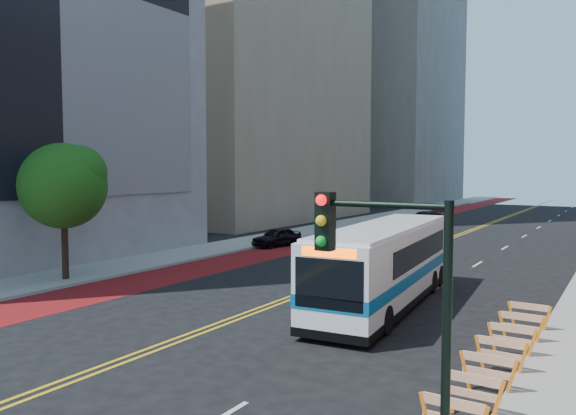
% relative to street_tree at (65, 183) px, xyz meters
% --- Properties ---
extents(ground, '(160.00, 160.00, 0.00)m').
position_rel_street_tree_xyz_m(ground, '(11.24, -6.04, -4.91)').
color(ground, black).
rests_on(ground, ground).
extents(sidewalk_left, '(4.00, 140.00, 0.15)m').
position_rel_street_tree_xyz_m(sidewalk_left, '(-0.76, 23.96, -4.84)').
color(sidewalk_left, gray).
rests_on(sidewalk_left, ground).
extents(bus_lane_paint, '(3.60, 140.00, 0.01)m').
position_rel_street_tree_xyz_m(bus_lane_paint, '(3.14, 23.96, -4.91)').
color(bus_lane_paint, '#620E11').
rests_on(bus_lane_paint, ground).
extents(center_line_inner, '(0.14, 140.00, 0.01)m').
position_rel_street_tree_xyz_m(center_line_inner, '(11.06, 23.96, -4.91)').
color(center_line_inner, gold).
rests_on(center_line_inner, ground).
extents(center_line_outer, '(0.14, 140.00, 0.01)m').
position_rel_street_tree_xyz_m(center_line_outer, '(11.42, 23.96, -4.91)').
color(center_line_outer, gold).
rests_on(center_line_outer, ground).
extents(lane_dashes, '(0.14, 98.20, 0.01)m').
position_rel_street_tree_xyz_m(lane_dashes, '(16.04, 31.96, -4.90)').
color(lane_dashes, silver).
rests_on(lane_dashes, ground).
extents(midrise_left_far, '(20.00, 26.00, 65.00)m').
position_rel_street_tree_xyz_m(midrise_left_far, '(-12.76, 71.96, 27.59)').
color(midrise_left_far, slate).
rests_on(midrise_left_far, ground).
extents(construction_barriers, '(1.42, 10.91, 1.00)m').
position_rel_street_tree_xyz_m(construction_barriers, '(20.84, -2.62, -4.24)').
color(construction_barriers, orange).
rests_on(construction_barriers, ground).
extents(street_tree, '(4.20, 4.20, 6.70)m').
position_rel_street_tree_xyz_m(street_tree, '(0.00, 0.00, 0.00)').
color(street_tree, black).
rests_on(street_tree, sidewalk_left).
extents(traffic_signal, '(2.21, 0.34, 5.07)m').
position_rel_street_tree_xyz_m(traffic_signal, '(20.66, -9.55, -1.19)').
color(traffic_signal, black).
rests_on(traffic_signal, sidewalk_right).
extents(transit_bus, '(3.75, 12.24, 3.31)m').
position_rel_street_tree_xyz_m(transit_bus, '(15.21, 3.85, -3.18)').
color(transit_bus, silver).
rests_on(transit_bus, ground).
extents(car_a, '(2.45, 4.21, 1.35)m').
position_rel_street_tree_xyz_m(car_a, '(1.94, 16.07, -4.24)').
color(car_a, black).
rests_on(car_a, ground).
extents(car_b, '(1.65, 4.40, 1.43)m').
position_rel_street_tree_xyz_m(car_b, '(8.24, 20.89, -4.19)').
color(car_b, black).
rests_on(car_b, ground).
extents(car_c, '(3.49, 5.63, 1.52)m').
position_rel_street_tree_xyz_m(car_c, '(6.81, 34.19, -4.15)').
color(car_c, black).
rests_on(car_c, ground).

